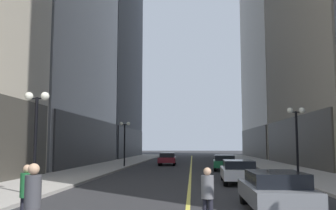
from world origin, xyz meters
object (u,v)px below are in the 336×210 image
object	(u,v)px
car_maroon	(167,158)
street_lamp_left_far	(125,134)
pedestrian_in_grey_suit	(208,193)
car_green	(224,162)
street_lamp_left_near	(36,120)
street_lamp_right_mid	(296,127)
pedestrian_in_green_parka	(26,191)
car_white	(238,171)
pedestrian_with_orange_bag	(33,200)
car_grey	(275,190)

from	to	relation	value
car_maroon	street_lamp_left_far	xyz separation A→B (m)	(-3.82, -5.10, 2.54)
car_maroon	pedestrian_in_grey_suit	size ratio (longest dim) A/B	3.01
car_green	street_lamp_left_near	size ratio (longest dim) A/B	1.02
car_maroon	pedestrian_in_grey_suit	world-z (taller)	pedestrian_in_grey_suit
pedestrian_in_grey_suit	street_lamp_left_far	bearing A→B (deg)	105.29
car_green	street_lamp_right_mid	size ratio (longest dim) A/B	1.02
pedestrian_in_green_parka	street_lamp_left_near	bearing A→B (deg)	111.78
car_white	street_lamp_left_far	bearing A→B (deg)	123.40
pedestrian_with_orange_bag	street_lamp_left_far	size ratio (longest dim) A/B	0.41
car_green	pedestrian_in_green_parka	world-z (taller)	pedestrian_in_green_parka
pedestrian_with_orange_bag	car_maroon	bearing A→B (deg)	89.07
pedestrian_in_grey_suit	street_lamp_right_mid	world-z (taller)	street_lamp_right_mid
car_white	street_lamp_left_far	size ratio (longest dim) A/B	1.07
car_grey	car_maroon	distance (m)	28.56
pedestrian_with_orange_bag	street_lamp_right_mid	world-z (taller)	street_lamp_right_mid
car_maroon	car_grey	bearing A→B (deg)	-78.96
pedestrian_with_orange_bag	pedestrian_in_green_parka	size ratio (longest dim) A/B	1.09
car_green	street_lamp_left_far	world-z (taller)	street_lamp_left_far
car_white	pedestrian_in_grey_suit	distance (m)	11.78
pedestrian_with_orange_bag	street_lamp_left_far	bearing A→B (deg)	96.68
street_lamp_left_near	street_lamp_right_mid	xyz separation A→B (m)	(12.80, 7.47, 0.00)
car_white	street_lamp_left_near	distance (m)	11.54
pedestrian_in_grey_suit	car_grey	bearing A→B (deg)	47.77
pedestrian_in_grey_suit	street_lamp_right_mid	distance (m)	14.00
car_maroon	street_lamp_right_mid	bearing A→B (deg)	-63.57
car_maroon	pedestrian_with_orange_bag	bearing A→B (deg)	-90.93
pedestrian_with_orange_bag	pedestrian_in_grey_suit	size ratio (longest dim) A/B	1.14
car_maroon	street_lamp_left_far	bearing A→B (deg)	-126.84
car_green	street_lamp_right_mid	distance (m)	10.84
street_lamp_left_far	street_lamp_right_mid	distance (m)	18.22
pedestrian_in_grey_suit	street_lamp_left_far	world-z (taller)	street_lamp_left_far
car_green	pedestrian_in_green_parka	size ratio (longest dim) A/B	2.71
street_lamp_right_mid	pedestrian_in_grey_suit	bearing A→B (deg)	-114.98
street_lamp_left_far	pedestrian_in_grey_suit	bearing A→B (deg)	-74.71
pedestrian_in_green_parka	street_lamp_left_near	world-z (taller)	street_lamp_left_near
car_grey	car_maroon	xyz separation A→B (m)	(-5.47, 28.03, 0.00)
car_maroon	pedestrian_with_orange_bag	xyz separation A→B (m)	(-0.54, -33.12, 0.35)
pedestrian_in_grey_suit	car_green	bearing A→B (deg)	84.06
car_grey	pedestrian_in_green_parka	bearing A→B (deg)	-157.73
pedestrian_in_grey_suit	street_lamp_left_near	world-z (taller)	street_lamp_left_near
street_lamp_left_far	street_lamp_right_mid	xyz separation A→B (m)	(12.80, -12.97, 0.00)
pedestrian_in_grey_suit	car_white	bearing A→B (deg)	79.21
pedestrian_with_orange_bag	street_lamp_left_far	distance (m)	28.30
street_lamp_left_near	car_grey	bearing A→B (deg)	-15.00
car_green	pedestrian_with_orange_bag	xyz separation A→B (m)	(-6.02, -24.99, 0.35)
car_white	car_maroon	size ratio (longest dim) A/B	0.99
car_white	car_green	size ratio (longest dim) A/B	1.05
pedestrian_in_green_parka	street_lamp_left_near	size ratio (longest dim) A/B	0.38
car_white	car_maroon	xyz separation A→B (m)	(-5.36, 19.02, -0.00)
car_green	street_lamp_left_near	bearing A→B (deg)	-118.12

